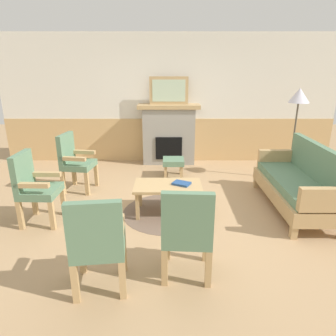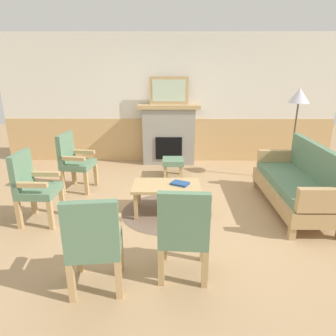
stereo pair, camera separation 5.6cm
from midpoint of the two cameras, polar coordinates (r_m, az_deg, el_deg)
ground_plane at (r=4.55m, az=-0.34°, el=-8.00°), size 14.00×14.00×0.00m
wall_back at (r=6.70m, az=-0.32°, el=12.40°), size 7.20×0.14×2.70m
fireplace at (r=6.56m, az=-0.31°, el=6.44°), size 1.30×0.44×1.28m
framed_picture at (r=6.43m, az=-0.33°, el=14.37°), size 0.80×0.04×0.56m
couch at (r=4.84m, az=22.72°, el=-2.72°), size 0.70×1.80×0.98m
coffee_table at (r=4.33m, az=-0.60°, el=-3.80°), size 0.96×0.56×0.44m
round_rug at (r=4.49m, az=-0.58°, el=-8.31°), size 1.32×1.32×0.01m
book_on_table at (r=4.32m, az=1.98°, el=-2.91°), size 0.29×0.26×0.03m
footstool at (r=5.80m, az=0.54°, el=1.02°), size 0.40×0.40×0.36m
armchair_near_fireplace at (r=4.42m, az=-24.42°, el=-2.97°), size 0.49×0.49×0.98m
armchair_by_window_left at (r=5.37m, az=-17.71°, el=1.49°), size 0.54×0.54×0.98m
armchair_front_left at (r=3.00m, az=2.88°, el=-11.46°), size 0.51×0.51×0.98m
armchair_front_center at (r=2.90m, az=-13.82°, el=-13.10°), size 0.53×0.53×0.98m
floor_lamp_by_couch at (r=5.89m, az=22.88°, el=11.47°), size 0.36×0.36×1.68m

